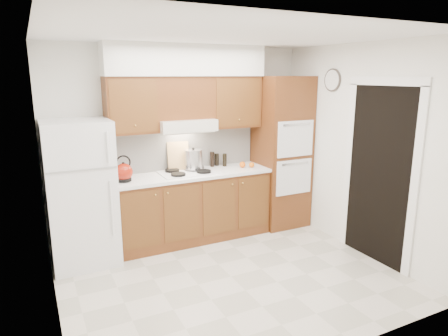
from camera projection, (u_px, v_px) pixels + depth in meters
name	position (u px, v px, depth m)	size (l,w,h in m)	color
floor	(231.00, 276.00, 4.50)	(3.60, 3.60, 0.00)	beige
ceiling	(232.00, 35.00, 3.90)	(3.60, 3.60, 0.00)	white
wall_back	(181.00, 143.00, 5.51)	(3.60, 0.02, 2.60)	white
wall_left	(46.00, 185.00, 3.42)	(0.02, 3.00, 2.60)	white
wall_right	(359.00, 150.00, 4.98)	(0.02, 3.00, 2.60)	white
fridge	(81.00, 193.00, 4.69)	(0.75, 0.72, 1.72)	white
base_cabinets	(192.00, 207.00, 5.45)	(2.11, 0.60, 0.90)	brown
countertop	(192.00, 174.00, 5.34)	(2.13, 0.62, 0.04)	white
backsplash	(184.00, 149.00, 5.53)	(2.11, 0.03, 0.56)	white
oven_cabinet	(281.00, 152.00, 5.90)	(0.70, 0.65, 2.20)	brown
upper_cab_left	(131.00, 105.00, 4.93)	(0.63, 0.33, 0.70)	brown
upper_cab_right	(233.00, 102.00, 5.55)	(0.73, 0.33, 0.70)	brown
range_hood	(185.00, 125.00, 5.24)	(0.75, 0.45, 0.15)	silver
upper_cab_over_hood	(183.00, 98.00, 5.21)	(0.75, 0.33, 0.55)	brown
soffit	(186.00, 60.00, 5.11)	(2.13, 0.36, 0.40)	silver
cooktop	(188.00, 172.00, 5.33)	(0.74, 0.50, 0.01)	white
doorway	(379.00, 176.00, 4.73)	(0.02, 0.90, 2.10)	black
wall_clock	(332.00, 80.00, 5.26)	(0.30, 0.30, 0.02)	#3F3833
kettle	(124.00, 172.00, 4.87)	(0.22, 0.22, 0.22)	maroon
cutting_board	(178.00, 156.00, 5.43)	(0.29, 0.02, 0.39)	tan
stock_pot	(193.00, 159.00, 5.41)	(0.24, 0.24, 0.25)	silver
condiment_a	(212.00, 159.00, 5.67)	(0.06, 0.06, 0.21)	black
condiment_b	(225.00, 160.00, 5.70)	(0.06, 0.06, 0.18)	black
condiment_c	(217.00, 159.00, 5.75)	(0.06, 0.06, 0.17)	black
orange_near	(252.00, 165.00, 5.63)	(0.08, 0.08, 0.08)	#E94E0C
orange_far	(242.00, 165.00, 5.63)	(0.08, 0.08, 0.08)	#FF4D0D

